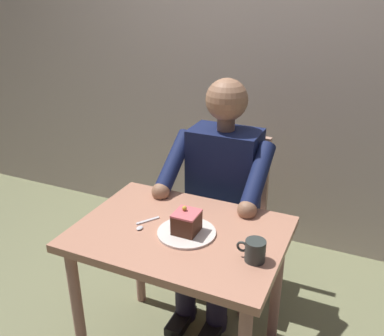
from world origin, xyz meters
TOP-DOWN VIEW (x-y plane):
  - cafe_rear_panel at (0.00, -1.28)m, footprint 6.40×0.12m
  - dining_table at (0.00, 0.00)m, footprint 0.88×0.64m
  - chair at (0.00, -0.63)m, footprint 0.42×0.42m
  - seated_person at (0.00, -0.46)m, footprint 0.53×0.58m
  - dessert_plate at (-0.04, 0.01)m, footprint 0.25×0.25m
  - cake_slice at (-0.04, 0.01)m, footprint 0.10×0.11m
  - coffee_cup at (-0.35, 0.07)m, footprint 0.11×0.08m
  - dessert_spoon at (0.16, 0.03)m, footprint 0.07×0.14m

SIDE VIEW (x-z plane):
  - chair at x=0.00m, z-range 0.05..0.96m
  - dining_table at x=0.00m, z-range 0.25..0.96m
  - seated_person at x=0.00m, z-range 0.03..1.29m
  - dessert_spoon at x=0.16m, z-range 0.71..0.72m
  - dessert_plate at x=-0.04m, z-range 0.71..0.72m
  - coffee_cup at x=-0.35m, z-range 0.72..0.80m
  - cake_slice at x=-0.04m, z-range 0.72..0.83m
  - cafe_rear_panel at x=0.00m, z-range 0.00..3.00m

